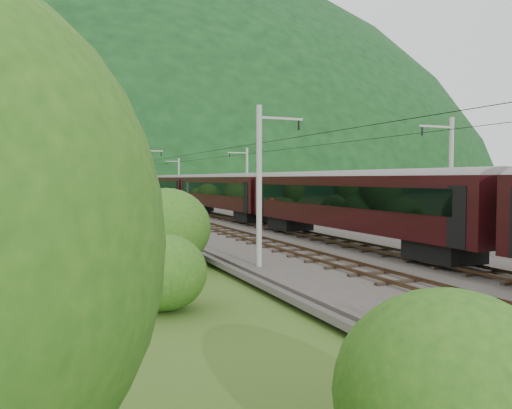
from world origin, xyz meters
name	(u,v)px	position (x,y,z in m)	size (l,w,h in m)	color
ground	(363,264)	(0.00, 0.00, 0.00)	(600.00, 600.00, 0.00)	#344C17
railbed	(282,240)	(0.00, 10.00, 0.15)	(14.00, 220.00, 0.30)	#38332D
track_left	(252,239)	(-2.40, 10.00, 0.37)	(2.40, 220.00, 0.27)	brown
track_right	(311,236)	(2.40, 10.00, 0.37)	(2.40, 220.00, 0.27)	brown
catenary_left	(142,180)	(-6.12, 32.00, 4.50)	(2.54, 192.28, 8.00)	gray
catenary_right	(246,180)	(6.12, 32.00, 4.50)	(2.54, 192.28, 8.00)	gray
overhead_wires	(282,145)	(0.00, 10.00, 7.10)	(4.83, 198.00, 0.03)	black
mountain_main	(75,187)	(0.00, 260.00, 0.00)	(504.00, 360.00, 244.00)	black
train	(270,188)	(2.40, 17.23, 3.82)	(3.27, 156.87, 5.70)	black
hazard_post_near	(149,201)	(-0.66, 56.05, 1.13)	(0.18, 0.18, 1.67)	red
hazard_post_far	(141,198)	(0.43, 68.70, 1.11)	(0.17, 0.17, 1.63)	red
signal	(171,210)	(-4.64, 24.96, 1.67)	(0.26, 0.26, 2.34)	black
vegetation_left	(65,205)	(-14.41, 20.72, 2.53)	(14.25, 149.75, 6.96)	#235015
vegetation_right	(383,216)	(13.09, 15.28, 1.20)	(6.96, 111.91, 2.85)	#235015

